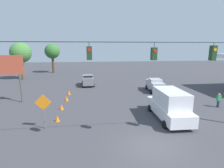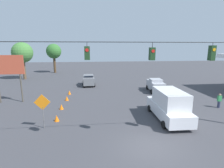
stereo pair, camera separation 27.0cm
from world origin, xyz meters
TOP-DOWN VIEW (x-y plane):
  - ground_plane at (0.00, 0.00)m, footprint 140.00×140.00m
  - overhead_signal_span at (-0.08, -0.53)m, footprint 22.13×0.38m
  - sedan_silver_oncoming_far at (-5.55, -14.29)m, footprint 2.23×4.23m
  - box_truck_white_crossing_near at (-3.09, -4.24)m, footprint 2.56×6.07m
  - sedan_grey_withflow_far at (4.37, -19.55)m, footprint 2.17×3.93m
  - traffic_cone_nearest at (6.97, -4.91)m, footprint 0.43×0.43m
  - traffic_cone_second at (7.07, -8.00)m, footprint 0.43×0.43m
  - traffic_cone_third at (6.94, -11.15)m, footprint 0.43×0.43m
  - traffic_cone_fourth at (6.97, -14.03)m, footprint 0.43×0.43m
  - roadside_billboard at (13.41, -11.19)m, footprint 3.60×0.16m
  - work_zone_sign at (7.73, -3.63)m, footprint 1.27×0.06m
  - pedestrian at (-9.89, -6.57)m, footprint 0.40×0.28m
  - tree_horizon_left at (13.31, -36.22)m, footprint 3.71×3.71m
  - tree_horizon_right at (17.57, -27.20)m, footprint 4.07×4.07m

SIDE VIEW (x-z plane):
  - ground_plane at x=0.00m, z-range 0.00..0.00m
  - traffic_cone_nearest at x=6.97m, z-range 0.00..0.56m
  - traffic_cone_second at x=7.07m, z-range 0.00..0.56m
  - traffic_cone_third at x=6.94m, z-range 0.00..0.56m
  - traffic_cone_fourth at x=6.97m, z-range 0.00..0.56m
  - pedestrian at x=-9.89m, z-range -0.01..1.57m
  - sedan_grey_withflow_far at x=4.37m, z-range 0.04..1.90m
  - sedan_silver_oncoming_far at x=-5.55m, z-range 0.04..1.93m
  - box_truck_white_crossing_near at x=-3.09m, z-range -0.01..2.73m
  - work_zone_sign at x=7.73m, z-range 0.57..3.41m
  - roadside_billboard at x=13.41m, z-range 1.26..6.86m
  - overhead_signal_span at x=-0.08m, z-range 0.93..8.17m
  - tree_horizon_right at x=17.57m, z-range 1.62..9.08m
  - tree_horizon_left at x=13.31m, z-range 1.71..9.05m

